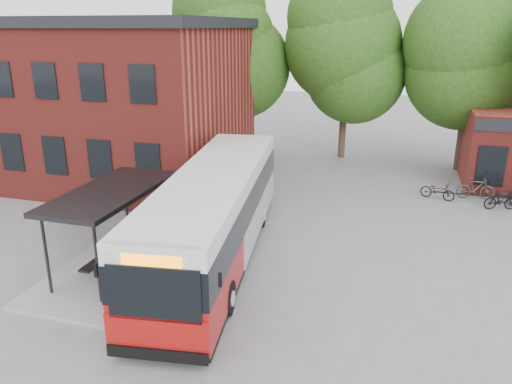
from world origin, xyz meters
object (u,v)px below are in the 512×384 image
(bus_shelter, at_px, (114,229))
(city_bus, at_px, (216,216))
(bicycle_0, at_px, (438,191))
(bicycle_1, at_px, (476,188))
(bicycle_3, at_px, (501,200))

(bus_shelter, height_order, city_bus, city_bus)
(bicycle_0, bearing_deg, bicycle_1, -52.19)
(bicycle_0, bearing_deg, bus_shelter, 154.34)
(city_bus, relative_size, bicycle_1, 7.13)
(bicycle_1, bearing_deg, city_bus, 128.19)
(bus_shelter, height_order, bicycle_0, bus_shelter)
(city_bus, relative_size, bicycle_3, 8.33)
(bicycle_1, height_order, bicycle_3, bicycle_1)
(bicycle_1, xyz_separation_m, bicycle_3, (0.95, -1.32, -0.08))
(bicycle_0, height_order, bicycle_1, bicycle_1)
(bus_shelter, relative_size, bicycle_3, 4.53)
(city_bus, height_order, bicycle_0, city_bus)
(city_bus, distance_m, bicycle_1, 13.91)
(bicycle_1, distance_m, bicycle_3, 1.62)
(city_bus, height_order, bicycle_3, city_bus)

